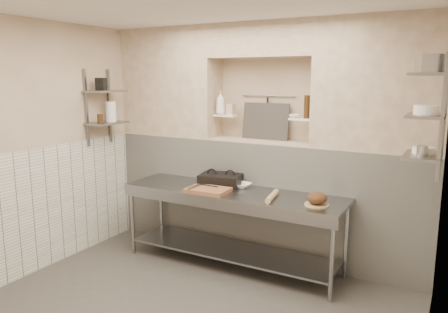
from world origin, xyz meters
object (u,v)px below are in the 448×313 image
Objects in this scene: bread_loaf at (317,198)px; bottle_soap at (221,103)px; bowl_alcove at (294,116)px; mixing_bowl at (241,185)px; cutting_board at (208,190)px; panini_press at (221,180)px; jug_left at (111,111)px; prep_table at (232,213)px; rolling_pin at (272,196)px.

bread_loaf is 1.80m from bottle_soap.
mixing_bowl is at bearing -145.51° from bowl_alcove.
cutting_board is 0.43m from mixing_bowl.
panini_press is 0.27m from mixing_bowl.
bowl_alcove is (0.74, 0.70, 0.81)m from cutting_board.
mixing_bowl is at bearing 8.07° from jug_left.
mixing_bowl reaches higher than prep_table.
bowl_alcove is (-0.49, 0.62, 0.76)m from bread_loaf.
panini_press is at bearing 94.72° from cutting_board.
panini_press is 2.12× the size of jug_left.
bowl_alcove reaches higher than mixing_bowl.
cutting_board is (-0.22, -0.16, 0.28)m from prep_table.
mixing_bowl is 0.75× the size of bottle_soap.
cutting_board is 1.17× the size of rolling_pin.
jug_left reaches higher than bread_loaf.
rolling_pin is at bearing -179.78° from bread_loaf.
bread_loaf is at bearing -51.85° from bowl_alcove.
bottle_soap is (-0.46, 0.32, 0.93)m from mixing_bowl.
bowl_alcove reaches higher than bread_loaf.
bottle_soap is 0.97m from bowl_alcove.
rolling_pin is (0.75, 0.08, 0.01)m from cutting_board.
bottle_soap is at bearing 23.78° from jug_left.
bread_loaf is (1.01, -0.08, 0.33)m from prep_table.
bowl_alcove is (-0.00, 0.62, 0.80)m from rolling_pin.
panini_press is 1.37× the size of rolling_pin.
mixing_bowl reaches higher than cutting_board.
bowl_alcove is 2.33m from jug_left.
bread_loaf is at bearing -0.56° from jug_left.
prep_table is 12.87× the size of bread_loaf.
bowl_alcove is at bearing 45.84° from prep_table.
bowl_alcove is at bearing 14.75° from jug_left.
bottle_soap is at bearing 107.76° from cutting_board.
prep_table is at bearing 1.67° from jug_left.
rolling_pin is (0.50, -0.28, 0.00)m from mixing_bowl.
jug_left is at bearing -178.33° from prep_table.
rolling_pin is (0.53, -0.08, 0.29)m from prep_table.
mixing_bowl is at bearing 151.22° from rolling_pin.
rolling_pin is at bearing -31.83° from bottle_soap.
mixing_bowl is (0.03, 0.20, 0.28)m from prep_table.
bowl_alcove is (0.50, 0.34, 0.81)m from mixing_bowl.
prep_table is 6.52× the size of rolling_pin.
panini_press is 1.85× the size of bottle_soap.
panini_press is at bearing -177.67° from mixing_bowl.
mixing_bowl is 0.55× the size of rolling_pin.
rolling_pin is 0.49m from bread_loaf.
cutting_board is 1.31m from bowl_alcove.
bread_loaf reaches higher than panini_press.
mixing_bowl is 1.95m from jug_left.
jug_left is (-2.25, -0.59, 0.01)m from bowl_alcove.
cutting_board is 1.59× the size of bottle_soap.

